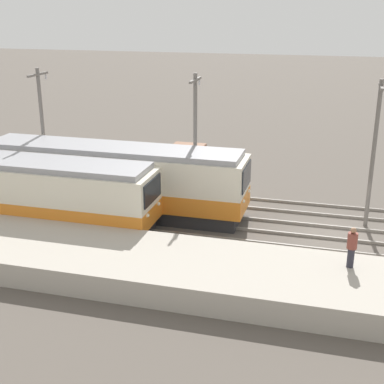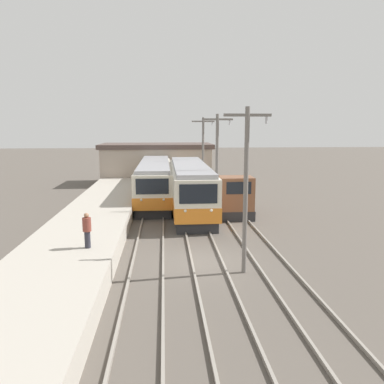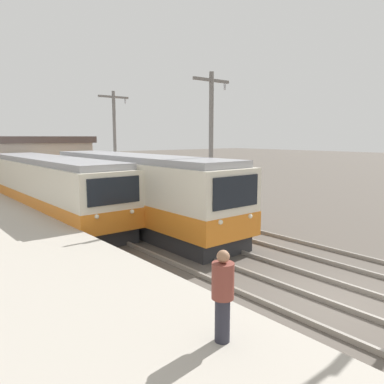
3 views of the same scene
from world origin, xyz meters
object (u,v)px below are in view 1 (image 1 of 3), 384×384
(shunting_locomotive, at_px, (159,176))
(catenary_mast_far, at_px, (43,128))
(commuter_train_left, at_px, (13,193))
(person_on_platform, at_px, (352,246))
(commuter_train_center, at_px, (113,182))
(catenary_mast_mid, at_px, (195,138))
(catenary_mast_near, at_px, (374,149))

(shunting_locomotive, relative_size, catenary_mast_far, 0.79)
(commuter_train_left, distance_m, person_on_platform, 16.34)
(commuter_train_left, height_order, shunting_locomotive, commuter_train_left)
(commuter_train_center, height_order, catenary_mast_mid, catenary_mast_mid)
(catenary_mast_near, relative_size, person_on_platform, 4.49)
(commuter_train_left, height_order, catenary_mast_near, catenary_mast_near)
(catenary_mast_near, height_order, person_on_platform, catenary_mast_near)
(commuter_train_left, bearing_deg, shunting_locomotive, -44.31)
(catenary_mast_far, height_order, person_on_platform, catenary_mast_far)
(shunting_locomotive, bearing_deg, person_on_platform, -128.95)
(commuter_train_left, relative_size, commuter_train_center, 1.04)
(commuter_train_left, relative_size, catenary_mast_mid, 2.04)
(commuter_train_center, height_order, catenary_mast_near, catenary_mast_near)
(commuter_train_left, distance_m, shunting_locomotive, 8.12)
(commuter_train_left, distance_m, catenary_mast_far, 4.94)
(catenary_mast_near, relative_size, catenary_mast_far, 1.00)
(commuter_train_center, bearing_deg, catenary_mast_near, -83.31)
(person_on_platform, bearing_deg, shunting_locomotive, 51.05)
(catenary_mast_near, relative_size, catenary_mast_mid, 1.00)
(commuter_train_center, height_order, shunting_locomotive, commuter_train_center)
(catenary_mast_near, xyz_separation_m, person_on_platform, (-6.96, 0.88, -2.04))
(commuter_train_center, bearing_deg, catenary_mast_far, 72.44)
(commuter_train_left, height_order, catenary_mast_far, catenary_mast_far)
(catenary_mast_near, distance_m, catenary_mast_mid, 8.81)
(commuter_train_center, height_order, catenary_mast_far, catenary_mast_far)
(shunting_locomotive, height_order, catenary_mast_near, catenary_mast_near)
(catenary_mast_mid, relative_size, person_on_platform, 4.49)
(commuter_train_left, relative_size, catenary_mast_far, 2.04)
(commuter_train_left, height_order, commuter_train_center, commuter_train_center)
(shunting_locomotive, distance_m, catenary_mast_near, 11.76)
(catenary_mast_near, bearing_deg, catenary_mast_far, 90.00)
(commuter_train_center, relative_size, catenary_mast_far, 1.96)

